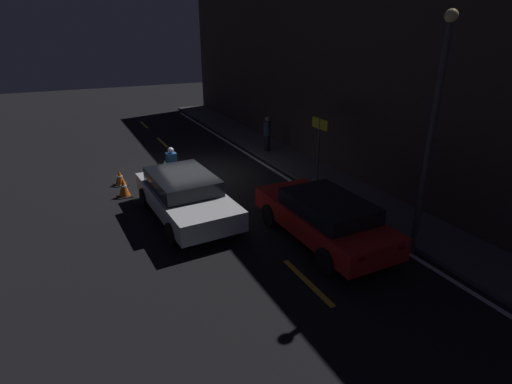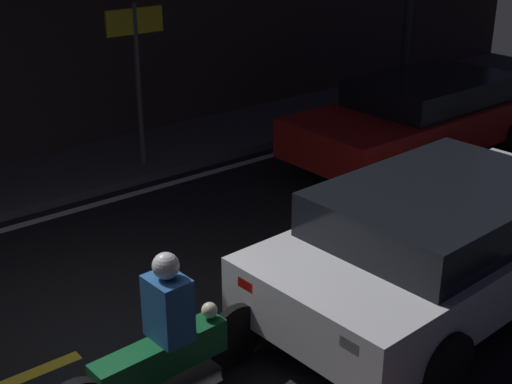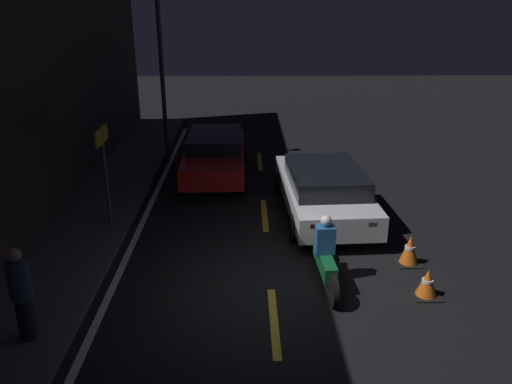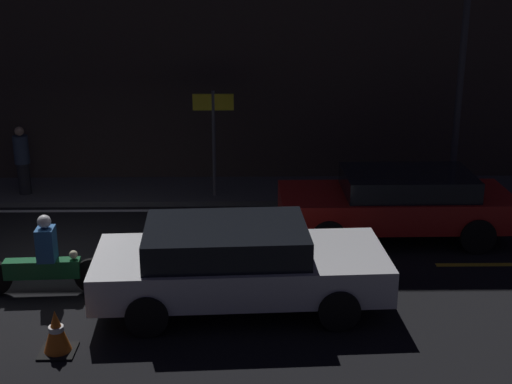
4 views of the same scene
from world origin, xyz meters
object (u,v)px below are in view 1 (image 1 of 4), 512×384
motorcycle (171,168)px  traffic_cone_mid (124,188)px  sedan_white (185,195)px  taxi_red (324,216)px  street_lamp (432,130)px  traffic_cone_near (120,178)px  pedestrian (267,134)px  shop_sign (319,137)px

motorcycle → traffic_cone_mid: bearing=-73.1°
sedan_white → taxi_red: bearing=39.9°
motorcycle → traffic_cone_mid: size_ratio=3.41×
street_lamp → taxi_red: bearing=-132.0°
sedan_white → taxi_red: 4.24m
sedan_white → taxi_red: (3.12, 2.88, 0.01)m
traffic_cone_near → pedestrian: pedestrian is taller
motorcycle → traffic_cone_mid: 1.99m
shop_sign → street_lamp: street_lamp is taller
sedan_white → traffic_cone_near: bearing=-162.3°
traffic_cone_mid → shop_sign: (1.93, 6.63, 1.49)m
motorcycle → traffic_cone_near: (-0.54, -1.82, -0.29)m
traffic_cone_mid → taxi_red: bearing=37.6°
motorcycle → traffic_cone_near: bearing=-109.5°
taxi_red → pedestrian: (-8.04, 2.51, 0.18)m
taxi_red → street_lamp: 3.40m
traffic_cone_near → traffic_cone_mid: bearing=-2.2°
traffic_cone_mid → pedestrian: bearing=109.6°
sedan_white → traffic_cone_near: sedan_white is taller
taxi_red → motorcycle: 6.74m
sedan_white → shop_sign: size_ratio=1.93×
sedan_white → street_lamp: 7.01m
taxi_red → motorcycle: bearing=20.8°
shop_sign → street_lamp: bearing=-6.5°
street_lamp → pedestrian: bearing=175.2°
shop_sign → motorcycle: bearing=-118.6°
motorcycle → taxi_red: bearing=18.5°
motorcycle → shop_sign: 5.57m
sedan_white → street_lamp: bearing=41.7°
pedestrian → motorcycle: bearing=-70.5°
taxi_red → traffic_cone_near: bearing=31.5°
traffic_cone_mid → shop_sign: bearing=73.8°
motorcycle → traffic_cone_mid: motorcycle is taller
traffic_cone_near → street_lamp: street_lamp is taller
taxi_red → street_lamp: street_lamp is taller
traffic_cone_mid → street_lamp: size_ratio=0.11×
shop_sign → street_lamp: size_ratio=0.42×
motorcycle → pedestrian: 5.28m
traffic_cone_near → shop_sign: bearing=64.5°
traffic_cone_near → pedestrian: bearing=100.2°
street_lamp → traffic_cone_near: bearing=-144.4°
taxi_red → street_lamp: size_ratio=0.78×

